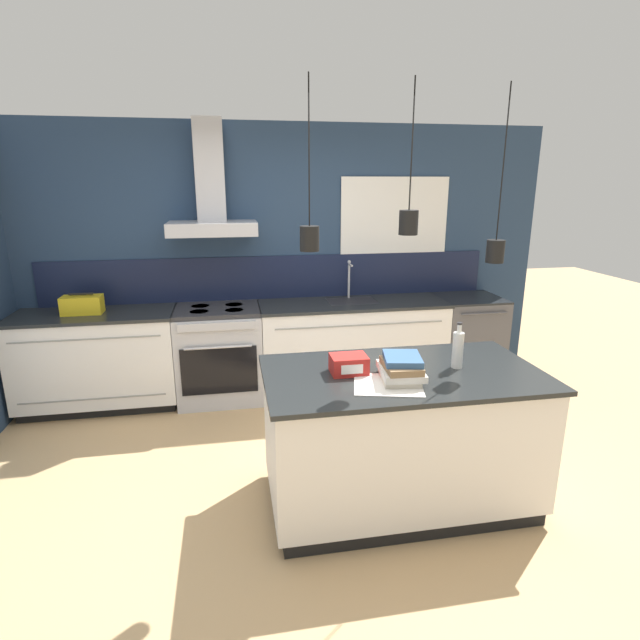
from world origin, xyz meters
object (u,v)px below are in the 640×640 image
dishwasher (466,339)px  red_supply_box (349,364)px  oven_range (220,354)px  bottle_on_island (458,349)px  yellow_toolbox (82,305)px  book_stack (401,369)px

dishwasher → red_supply_box: 2.56m
oven_range → bottle_on_island: bottle_on_island is taller
oven_range → red_supply_box: size_ratio=4.09×
dishwasher → red_supply_box: bearing=-133.1°
dishwasher → yellow_toolbox: (-3.72, 0.00, 0.54)m
oven_range → dishwasher: bearing=0.1°
book_stack → yellow_toolbox: yellow_toolbox is taller
book_stack → yellow_toolbox: size_ratio=1.01×
oven_range → book_stack: (1.11, -2.00, 0.53)m
oven_range → yellow_toolbox: bearing=179.8°
oven_range → red_supply_box: bearing=-65.5°
dishwasher → bottle_on_island: size_ratio=3.06×
red_supply_box → yellow_toolbox: 2.72m
bottle_on_island → yellow_toolbox: bottle_on_island is taller
dishwasher → yellow_toolbox: bearing=180.0°
book_stack → yellow_toolbox: 3.04m
red_supply_box → oven_range: bearing=114.5°
dishwasher → yellow_toolbox: yellow_toolbox is taller
dishwasher → book_stack: 2.52m
oven_range → bottle_on_island: 2.47m
dishwasher → bottle_on_island: 2.20m
oven_range → bottle_on_island: size_ratio=3.06×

